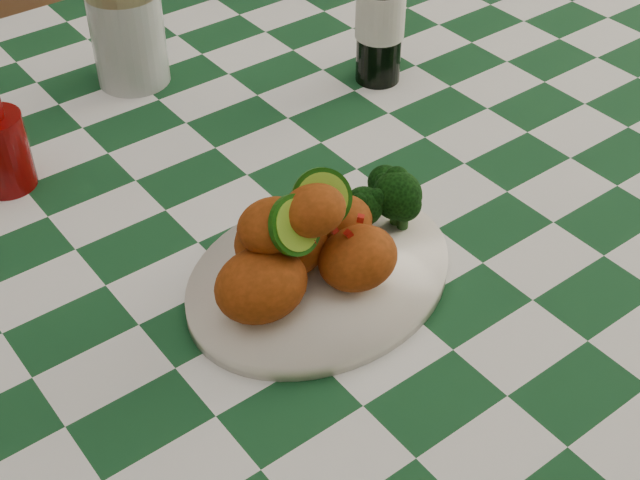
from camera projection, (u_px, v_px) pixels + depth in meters
dining_table at (199, 440)px, 1.19m from camera, size 1.66×1.06×0.79m
plate at (320, 277)px, 0.84m from camera, size 0.29×0.24×0.02m
fried_chicken_pile at (308, 234)px, 0.79m from camera, size 0.16×0.12×0.10m
broccoli_side at (388, 203)px, 0.87m from camera, size 0.07×0.07×0.06m
mason_jar at (128, 33)px, 1.09m from camera, size 0.11×0.11×0.13m
beer_bottle at (381, 0)px, 1.06m from camera, size 0.07×0.07×0.21m
wooden_chair_right at (222, 58)px, 1.77m from camera, size 0.60×0.61×0.98m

